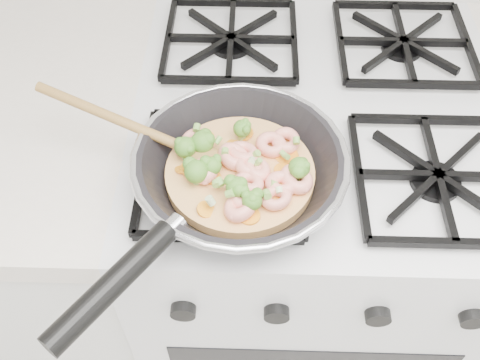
{
  "coord_description": "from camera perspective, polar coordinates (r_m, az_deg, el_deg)",
  "views": [
    {
      "loc": [
        -0.11,
        1.07,
        1.5
      ],
      "look_at": [
        -0.12,
        1.53,
        0.93
      ],
      "focal_mm": 40.56,
      "sensor_mm": 36.0,
      "label": 1
    }
  ],
  "objects": [
    {
      "name": "skillet",
      "position": [
        0.71,
        -0.35,
        1.04
      ],
      "size": [
        0.42,
        0.41,
        0.09
      ],
      "rotation": [
        0.0,
        0.0,
        -0.06
      ],
      "color": "black",
      "rests_on": "stove"
    },
    {
      "name": "stove",
      "position": [
        1.22,
        6.14,
        -7.49
      ],
      "size": [
        0.6,
        0.6,
        0.92
      ],
      "color": "white",
      "rests_on": "ground"
    }
  ]
}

